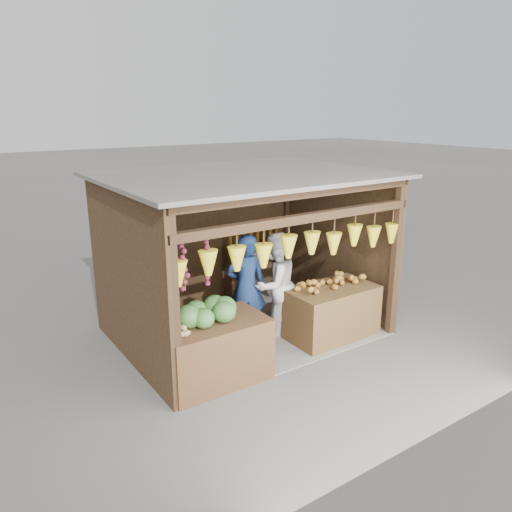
{
  "coord_description": "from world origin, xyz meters",
  "views": [
    {
      "loc": [
        -4.2,
        -6.52,
        3.64
      ],
      "look_at": [
        0.14,
        -0.1,
        1.32
      ],
      "focal_mm": 35.0,
      "sensor_mm": 36.0,
      "label": 1
    }
  ],
  "objects_px": {
    "counter_right": "(331,312)",
    "vendor_seated": "(146,301)",
    "counter_left": "(213,351)",
    "woman_standing": "(275,285)",
    "man_standing": "(246,287)"
  },
  "relations": [
    {
      "from": "counter_left",
      "to": "counter_right",
      "type": "relative_size",
      "value": 1.0
    },
    {
      "from": "counter_left",
      "to": "man_standing",
      "type": "distance_m",
      "value": 1.45
    },
    {
      "from": "counter_left",
      "to": "woman_standing",
      "type": "relative_size",
      "value": 0.85
    },
    {
      "from": "counter_right",
      "to": "woman_standing",
      "type": "distance_m",
      "value": 1.02
    },
    {
      "from": "counter_left",
      "to": "woman_standing",
      "type": "bearing_deg",
      "value": 24.87
    },
    {
      "from": "man_standing",
      "to": "counter_right",
      "type": "bearing_deg",
      "value": 171.09
    },
    {
      "from": "counter_right",
      "to": "vendor_seated",
      "type": "height_order",
      "value": "vendor_seated"
    },
    {
      "from": "man_standing",
      "to": "woman_standing",
      "type": "relative_size",
      "value": 1.02
    },
    {
      "from": "woman_standing",
      "to": "vendor_seated",
      "type": "bearing_deg",
      "value": -25.79
    },
    {
      "from": "vendor_seated",
      "to": "man_standing",
      "type": "bearing_deg",
      "value": -176.94
    },
    {
      "from": "counter_right",
      "to": "vendor_seated",
      "type": "xyz_separation_m",
      "value": [
        -2.69,
        1.17,
        0.4
      ]
    },
    {
      "from": "man_standing",
      "to": "woman_standing",
      "type": "xyz_separation_m",
      "value": [
        0.48,
        -0.13,
        -0.01
      ]
    },
    {
      "from": "counter_right",
      "to": "man_standing",
      "type": "bearing_deg",
      "value": 148.69
    },
    {
      "from": "counter_right",
      "to": "man_standing",
      "type": "distance_m",
      "value": 1.45
    },
    {
      "from": "counter_left",
      "to": "woman_standing",
      "type": "height_order",
      "value": "woman_standing"
    }
  ]
}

